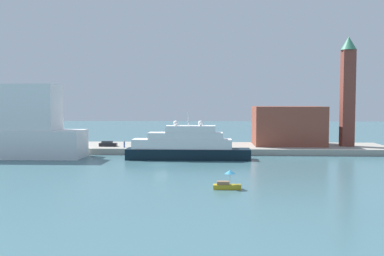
% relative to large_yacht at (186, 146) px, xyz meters
% --- Properties ---
extents(ground, '(400.00, 400.00, 0.00)m').
position_rel_large_yacht_xyz_m(ground, '(-4.58, -8.90, -2.99)').
color(ground, '#3D6670').
extents(quay_dock, '(110.00, 18.50, 1.53)m').
position_rel_large_yacht_xyz_m(quay_dock, '(-4.58, 16.35, -2.23)').
color(quay_dock, gray).
rests_on(quay_dock, ground).
extents(large_yacht, '(27.53, 4.99, 10.72)m').
position_rel_large_yacht_xyz_m(large_yacht, '(0.00, 0.00, 0.00)').
color(large_yacht, black).
rests_on(large_yacht, ground).
extents(small_motorboat, '(4.07, 1.58, 2.84)m').
position_rel_large_yacht_xyz_m(small_motorboat, '(7.92, -32.70, -2.04)').
color(small_motorboat, '#B7991E').
rests_on(small_motorboat, ground).
extents(harbor_building, '(17.88, 13.33, 10.11)m').
position_rel_large_yacht_xyz_m(harbor_building, '(25.67, 18.58, 3.58)').
color(harbor_building, brown).
rests_on(harbor_building, quay_dock).
extents(bell_tower, '(3.99, 3.99, 27.73)m').
position_rel_large_yacht_xyz_m(bell_tower, '(40.11, 15.78, 13.34)').
color(bell_tower, brown).
rests_on(bell_tower, quay_dock).
extents(parked_car, '(4.44, 1.67, 1.40)m').
position_rel_large_yacht_xyz_m(parked_car, '(-20.65, 12.46, -0.86)').
color(parked_car, black).
rests_on(parked_car, quay_dock).
extents(person_figure, '(0.36, 0.36, 1.69)m').
position_rel_large_yacht_xyz_m(person_figure, '(-15.94, 9.96, -0.69)').
color(person_figure, '#334C8C').
rests_on(person_figure, quay_dock).
extents(mooring_bollard, '(0.52, 0.52, 0.87)m').
position_rel_large_yacht_xyz_m(mooring_bollard, '(-8.32, 7.97, -1.03)').
color(mooring_bollard, black).
rests_on(mooring_bollard, quay_dock).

